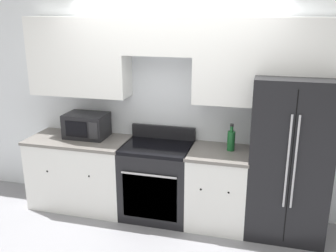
% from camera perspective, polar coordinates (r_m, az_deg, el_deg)
% --- Properties ---
extents(ground_plane, '(12.00, 12.00, 0.00)m').
position_cam_1_polar(ground_plane, '(4.42, -1.07, -15.41)').
color(ground_plane, gray).
extents(wall_back, '(8.00, 0.39, 2.60)m').
position_cam_1_polar(wall_back, '(4.37, 1.01, 6.19)').
color(wall_back, silver).
rests_on(wall_back, ground_plane).
extents(lower_cabinets_left, '(1.23, 0.64, 0.89)m').
position_cam_1_polar(lower_cabinets_left, '(4.86, -13.14, -6.83)').
color(lower_cabinets_left, white).
rests_on(lower_cabinets_left, ground_plane).
extents(lower_cabinets_right, '(0.68, 0.64, 0.89)m').
position_cam_1_polar(lower_cabinets_right, '(4.37, 7.64, -9.30)').
color(lower_cabinets_right, white).
rests_on(lower_cabinets_right, ground_plane).
extents(oven_range, '(0.79, 0.65, 1.05)m').
position_cam_1_polar(oven_range, '(4.50, -1.65, -8.28)').
color(oven_range, black).
rests_on(oven_range, ground_plane).
extents(refrigerator, '(0.82, 0.80, 1.76)m').
position_cam_1_polar(refrigerator, '(4.26, 17.92, -4.41)').
color(refrigerator, black).
rests_on(refrigerator, ground_plane).
extents(microwave, '(0.51, 0.36, 0.30)m').
position_cam_1_polar(microwave, '(4.71, -12.30, 0.09)').
color(microwave, black).
rests_on(microwave, lower_cabinets_left).
extents(bottle, '(0.09, 0.09, 0.31)m').
position_cam_1_polar(bottle, '(4.21, 9.59, -2.12)').
color(bottle, '#195928').
rests_on(bottle, lower_cabinets_right).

